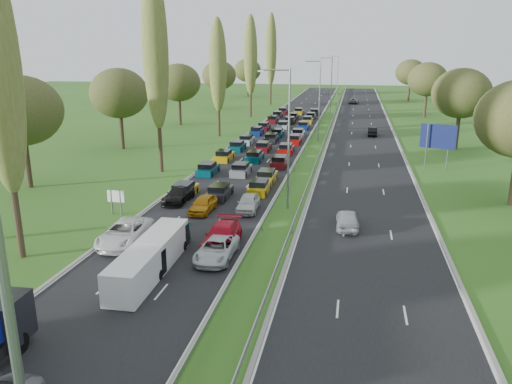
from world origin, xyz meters
The scene contains 23 objects.
ground centered at (4.50, 80.00, 0.00)m, with size 260.00×260.00×0.00m, color #2E571B.
near_carriageway centered at (-2.25, 82.50, 0.00)m, with size 10.50×215.00×0.04m, color black.
far_carriageway centered at (11.25, 82.50, 0.00)m, with size 10.50×215.00×0.04m, color black.
central_reservation centered at (4.50, 82.50, 0.55)m, with size 2.36×215.00×0.32m.
lamp_columns centered at (4.50, 78.00, 6.00)m, with size 0.18×140.18×12.00m.
poplar_row centered at (-11.50, 68.17, 12.39)m, with size 2.80×127.80×22.44m.
woodland_left centered at (-22.00, 62.63, 7.68)m, with size 8.00×166.00×11.10m.
woodland_right centered at (24.00, 66.67, 7.68)m, with size 8.00×153.00×11.10m.
traffic_queue_fill centered at (-2.24, 77.80, 0.44)m, with size 9.12×69.36×0.80m.
near_car_2 centered at (-5.80, 32.58, 0.82)m, with size 2.64×5.73×1.59m, color silver.
near_car_3 centered at (-5.53, 43.07, 0.70)m, with size 1.90×4.67×1.35m, color black.
near_car_7 centered at (-2.31, 32.08, 0.68)m, with size 1.84×4.52×1.31m, color #055053.
near_car_8 centered at (-2.45, 40.62, 0.71)m, with size 1.63×4.05×1.38m, color #C47F0D.
near_car_10 centered at (1.35, 31.21, 0.69)m, with size 2.23×4.85×1.35m, color silver.
near_car_11 centered at (1.14, 33.35, 0.80)m, with size 2.18×5.36×1.56m, color #AD0A1E.
near_car_12 centered at (1.25, 41.66, 0.73)m, with size 1.69×4.19×1.43m, color silver.
far_car_0 centered at (9.73, 38.93, 0.75)m, with size 1.73×4.29×1.46m, color #9FA3A8.
far_car_1 centered at (12.83, 84.23, 0.70)m, with size 1.45×4.15×1.37m, color black.
far_car_2 centered at (9.35, 135.61, 0.74)m, with size 2.38×5.16×1.43m, color slate.
white_van_front centered at (-2.00, 26.12, 1.02)m, with size 1.94×4.94×1.99m.
white_van_rear centered at (-2.10, 30.78, 1.03)m, with size 1.96×4.99×2.01m.
info_sign centered at (-9.40, 38.57, 1.37)m, with size 1.50×0.16×2.10m.
direction_sign centered at (19.40, 61.51, 3.57)m, with size 3.81×1.40×5.20m.
Camera 1 is at (9.85, 1.66, 13.32)m, focal length 35.00 mm.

